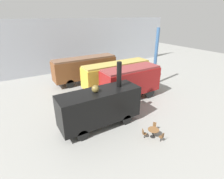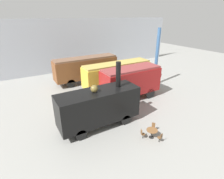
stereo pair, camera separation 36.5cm
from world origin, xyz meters
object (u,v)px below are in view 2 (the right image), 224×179
at_px(passenger_coach_wooden, 86,67).
at_px(passenger_coach_vintage, 117,73).
at_px(cafe_table_near, 152,131).
at_px(streamlined_locomotive, 135,80).
at_px(cafe_chair_0, 142,133).
at_px(visitor_person, 131,103).
at_px(steam_locomotive, 99,106).

bearing_deg(passenger_coach_wooden, passenger_coach_vintage, -58.88).
height_order(passenger_coach_wooden, cafe_table_near, passenger_coach_wooden).
relative_size(streamlined_locomotive, cafe_chair_0, 10.00).
relative_size(passenger_coach_vintage, cafe_table_near, 10.29).
xyz_separation_m(passenger_coach_wooden, streamlined_locomotive, (2.98, -8.11, 0.07)).
bearing_deg(visitor_person, streamlined_locomotive, 46.97).
xyz_separation_m(passenger_coach_vintage, cafe_table_near, (-3.25, -10.66, -1.55)).
relative_size(streamlined_locomotive, visitor_person, 4.91).
relative_size(passenger_coach_wooden, streamlined_locomotive, 1.08).
distance_m(cafe_table_near, cafe_chair_0, 0.84).
relative_size(steam_locomotive, visitor_person, 4.16).
distance_m(passenger_coach_wooden, cafe_table_near, 15.26).
distance_m(passenger_coach_vintage, streamlined_locomotive, 3.63).
relative_size(passenger_coach_vintage, cafe_chair_0, 11.05).
distance_m(passenger_coach_wooden, visitor_person, 10.73).
distance_m(passenger_coach_vintage, steam_locomotive, 9.26).
distance_m(steam_locomotive, cafe_table_near, 5.06).
bearing_deg(streamlined_locomotive, visitor_person, -133.03).
distance_m(passenger_coach_wooden, cafe_chair_0, 15.03).
xyz_separation_m(passenger_coach_wooden, steam_locomotive, (-3.52, -11.34, -0.20)).
bearing_deg(passenger_coach_vintage, passenger_coach_wooden, 121.12).
height_order(passenger_coach_wooden, steam_locomotive, steam_locomotive).
xyz_separation_m(passenger_coach_wooden, visitor_person, (0.61, -10.64, -1.31)).
distance_m(passenger_coach_wooden, passenger_coach_vintage, 5.25).
xyz_separation_m(streamlined_locomotive, visitor_person, (-2.36, -2.53, -1.37)).
relative_size(cafe_table_near, visitor_person, 0.53).
bearing_deg(passenger_coach_vintage, visitor_person, -108.84).
bearing_deg(passenger_coach_wooden, steam_locomotive, -107.25).
distance_m(steam_locomotive, visitor_person, 4.34).
height_order(passenger_coach_wooden, visitor_person, passenger_coach_wooden).
distance_m(passenger_coach_vintage, cafe_table_near, 11.26).
relative_size(passenger_coach_vintage, visitor_person, 5.43).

